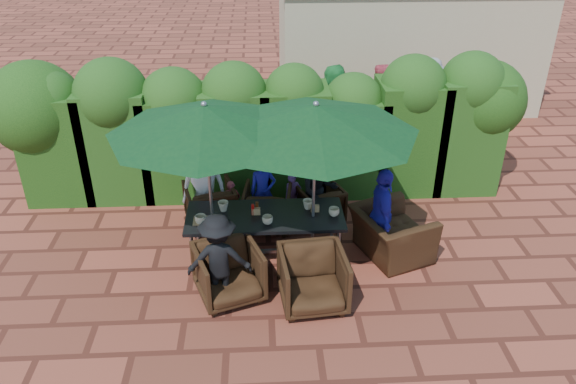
{
  "coord_description": "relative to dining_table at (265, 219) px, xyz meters",
  "views": [
    {
      "loc": [
        -0.08,
        -6.64,
        4.9
      ],
      "look_at": [
        0.29,
        0.4,
        1.0
      ],
      "focal_mm": 35.0,
      "sensor_mm": 36.0,
      "label": 1
    }
  ],
  "objects": [
    {
      "name": "building",
      "position": [
        3.55,
        6.8,
        0.93
      ],
      "size": [
        6.2,
        3.08,
        3.2
      ],
      "color": "#B8AD89",
      "rests_on": "ground"
    },
    {
      "name": "serving_tray",
      "position": [
        -0.83,
        -0.12,
        0.08
      ],
      "size": [
        0.35,
        0.25,
        0.02
      ],
      "primitive_type": "cube",
      "color": "#936D47",
      "rests_on": "dining_table"
    },
    {
      "name": "umbrella_left",
      "position": [
        -0.75,
        0.0,
        1.54
      ],
      "size": [
        2.6,
        2.6,
        2.46
      ],
      "color": "gray",
      "rests_on": "ground"
    },
    {
      "name": "adult_end_right",
      "position": [
        1.68,
        -0.02,
        0.04
      ],
      "size": [
        0.42,
        0.84,
        1.42
      ],
      "primitive_type": "imported",
      "rotation": [
        0.0,
        0.0,
        1.58
      ],
      "color": "#2520B0",
      "rests_on": "ground"
    },
    {
      "name": "number_block_left",
      "position": [
        -0.12,
        0.02,
        0.13
      ],
      "size": [
        0.12,
        0.06,
        0.1
      ],
      "primitive_type": "cube",
      "color": "tan",
      "rests_on": "dining_table"
    },
    {
      "name": "hedge_wall",
      "position": [
        -0.11,
        2.13,
        0.67
      ],
      "size": [
        9.1,
        1.6,
        2.48
      ],
      "color": "#13390F",
      "rests_on": "ground"
    },
    {
      "name": "dining_table",
      "position": [
        0.0,
        0.0,
        0.0
      ],
      "size": [
        2.24,
        0.9,
        0.75
      ],
      "color": "black",
      "rests_on": "ground"
    },
    {
      "name": "adult_near_left",
      "position": [
        -0.61,
        -0.91,
        -0.03
      ],
      "size": [
        0.84,
        0.41,
        1.3
      ],
      "primitive_type": "imported",
      "rotation": [
        0.0,
        0.0,
        3.17
      ],
      "color": "black",
      "rests_on": "ground"
    },
    {
      "name": "adult_far_left",
      "position": [
        -0.94,
        1.0,
        0.03
      ],
      "size": [
        0.72,
        0.45,
        1.41
      ],
      "primitive_type": "imported",
      "rotation": [
        0.0,
        0.0,
        -0.05
      ],
      "color": "white",
      "rests_on": "ground"
    },
    {
      "name": "cup_d",
      "position": [
        0.62,
        0.14,
        0.14
      ],
      "size": [
        0.15,
        0.15,
        0.14
      ],
      "primitive_type": "imported",
      "color": "beige",
      "rests_on": "dining_table"
    },
    {
      "name": "adult_far_mid",
      "position": [
        -0.02,
        0.99,
        -0.1
      ],
      "size": [
        0.46,
        0.4,
        1.15
      ],
      "primitive_type": "imported",
      "rotation": [
        0.0,
        0.0,
        0.14
      ],
      "color": "#2520B0",
      "rests_on": "ground"
    },
    {
      "name": "chair_far_mid",
      "position": [
        0.05,
        0.88,
        -0.29
      ],
      "size": [
        0.82,
        0.78,
        0.77
      ],
      "primitive_type": "imported",
      "rotation": [
        0.0,
        0.0,
        3.02
      ],
      "color": "black",
      "rests_on": "ground"
    },
    {
      "name": "child_right",
      "position": [
        0.47,
        1.12,
        -0.27
      ],
      "size": [
        0.35,
        0.32,
        0.81
      ],
      "primitive_type": "imported",
      "rotation": [
        0.0,
        0.0,
        0.33
      ],
      "color": "#7D479A",
      "rests_on": "ground"
    },
    {
      "name": "chair_far_left",
      "position": [
        -0.87,
        1.01,
        -0.28
      ],
      "size": [
        0.91,
        0.88,
        0.78
      ],
      "primitive_type": "imported",
      "rotation": [
        0.0,
        0.0,
        3.4
      ],
      "color": "black",
      "rests_on": "ground"
    },
    {
      "name": "cup_e",
      "position": [
        0.98,
        -0.07,
        0.14
      ],
      "size": [
        0.16,
        0.16,
        0.12
      ],
      "primitive_type": "imported",
      "color": "beige",
      "rests_on": "dining_table"
    },
    {
      "name": "number_block_right",
      "position": [
        0.72,
        0.06,
        0.13
      ],
      "size": [
        0.12,
        0.06,
        0.1
      ],
      "primitive_type": "cube",
      "color": "tan",
      "rests_on": "dining_table"
    },
    {
      "name": "ground",
      "position": [
        0.05,
        -0.19,
        -0.67
      ],
      "size": [
        80.0,
        80.0,
        0.0
      ],
      "primitive_type": "plane",
      "color": "brown",
      "rests_on": "ground"
    },
    {
      "name": "chair_end_right",
      "position": [
        1.86,
        0.01,
        -0.2
      ],
      "size": [
        1.05,
        1.27,
        0.95
      ],
      "primitive_type": "imported",
      "rotation": [
        0.0,
        0.0,
        1.94
      ],
      "color": "black",
      "rests_on": "ground"
    },
    {
      "name": "cup_c",
      "position": [
        0.03,
        -0.24,
        0.14
      ],
      "size": [
        0.15,
        0.15,
        0.12
      ],
      "primitive_type": "imported",
      "color": "beige",
      "rests_on": "dining_table"
    },
    {
      "name": "chair_near_right",
      "position": [
        0.6,
        -1.05,
        -0.24
      ],
      "size": [
        0.91,
        0.86,
        0.86
      ],
      "primitive_type": "imported",
      "rotation": [
        0.0,
        0.0,
        0.1
      ],
      "color": "black",
      "rests_on": "ground"
    },
    {
      "name": "ketchup_bottle",
      "position": [
        -0.17,
        0.01,
        0.16
      ],
      "size": [
        0.04,
        0.04,
        0.17
      ],
      "primitive_type": "cylinder",
      "color": "#B20C0A",
      "rests_on": "dining_table"
    },
    {
      "name": "pedestrian_b",
      "position": [
        2.41,
        4.08,
        0.18
      ],
      "size": [
        0.95,
        0.8,
        1.71
      ],
      "primitive_type": "imported",
      "rotation": [
        0.0,
        0.0,
        3.57
      ],
      "color": "#C64656",
      "rests_on": "ground"
    },
    {
      "name": "pedestrian_a",
      "position": [
        1.5,
        4.13,
        0.18
      ],
      "size": [
        1.63,
        1.39,
        1.71
      ],
      "primitive_type": "imported",
      "rotation": [
        0.0,
        0.0,
        2.52
      ],
      "color": "#268B3E",
      "rests_on": "ground"
    },
    {
      "name": "sauce_bottle",
      "position": [
        -0.11,
        0.08,
        0.16
      ],
      "size": [
        0.04,
        0.04,
        0.17
      ],
      "primitive_type": "cylinder",
      "color": "#4C230C",
      "rests_on": "dining_table"
    },
    {
      "name": "cup_a",
      "position": [
        -0.89,
        -0.18,
        0.14
      ],
      "size": [
        0.16,
        0.16,
        0.13
      ],
      "primitive_type": "imported",
      "color": "beige",
      "rests_on": "dining_table"
    },
    {
      "name": "chair_far_right",
      "position": [
        0.9,
        1.03,
        -0.33
      ],
      "size": [
        0.84,
        0.82,
        0.69
      ],
      "primitive_type": "imported",
      "rotation": [
        0.0,
        0.0,
        3.5
      ],
      "color": "black",
      "rests_on": "ground"
    },
    {
      "name": "cup_b",
      "position": [
        -0.6,
        0.15,
        0.15
      ],
      "size": [
        0.15,
        0.15,
        0.14
      ],
      "primitive_type": "imported",
      "color": "beige",
      "rests_on": "dining_table"
    },
    {
      "name": "child_left",
      "position": [
        -0.52,
        1.0,
        -0.3
      ],
      "size": [
        0.28,
        0.23,
        0.76
      ],
      "primitive_type": "imported",
      "rotation": [
        0.0,
        0.0,
        0.05
      ],
      "color": "#C64656",
      "rests_on": "ground"
    },
    {
      "name": "chair_near_left",
      "position": [
        -0.5,
        -0.84,
        -0.26
      ],
      "size": [
        1.02,
        0.99,
        0.83
      ],
      "primitive_type": "imported",
      "rotation": [
        0.0,
        0.0,
        0.35
      ],
      "color": "black",
      "rests_on": "ground"
    },
    {
      "name": "adult_far_right",
      "position": [
        0.86,
        0.89,
        -0.05
      ],
      "size": [
        0.65,
        0.46,
        1.26
      ],
      "primitive_type": "imported",
      "rotation": [
        0.0,
        0.0,
        0.16
      ],
      "color": "black",
      "rests_on": "ground"
    },
    {
      "name": "umbrella_right",
      "position": [
        0.68,
        -0.07,
        1.54
      ],
      "size": [
        2.76,
        2.76,
        2.46
      ],
      "color": "gray",
      "rests_on": "ground"
    },
    {
      "name": "pedestrian_c",
      "position": [
        3.48,
        4.23,
        0.22
      ],
      "size": [
        1.2,
        0.67,
        1.78
      ],
      "primitive_type": "imported",
      "rotation": [
        0.0,
        0.0,
        3.01
      ],
      "color": "gray",
      "rests_on": "ground"
    }
  ]
}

